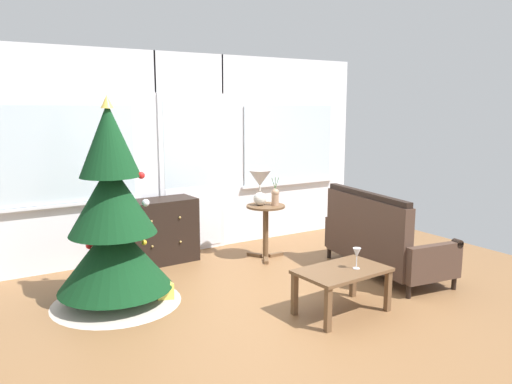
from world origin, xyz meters
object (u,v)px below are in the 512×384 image
at_px(christmas_tree, 113,228).
at_px(gift_box, 163,291).
at_px(side_table, 266,221).
at_px(wine_glass, 357,254).
at_px(table_lamp, 260,183).
at_px(coffee_table, 342,276).
at_px(flower_vase, 275,196).
at_px(settee_sofa, 379,242).
at_px(dresser_cabinet, 159,231).

xyz_separation_m(christmas_tree, gift_box, (0.41, -0.18, -0.66)).
xyz_separation_m(side_table, wine_glass, (-0.19, -1.83, 0.08)).
bearing_deg(wine_glass, table_lamp, 86.08).
relative_size(table_lamp, wine_glass, 2.26).
xyz_separation_m(table_lamp, wine_glass, (-0.13, -1.87, -0.40)).
distance_m(side_table, coffee_table, 1.81).
distance_m(table_lamp, coffee_table, 1.93).
relative_size(table_lamp, flower_vase, 1.26).
relative_size(table_lamp, coffee_table, 0.50).
bearing_deg(christmas_tree, coffee_table, -37.99).
xyz_separation_m(settee_sofa, coffee_table, (-1.09, -0.62, -0.02)).
height_order(christmas_tree, settee_sofa, christmas_tree).
height_order(settee_sofa, side_table, settee_sofa).
bearing_deg(christmas_tree, settee_sofa, -14.37).
height_order(table_lamp, coffee_table, table_lamp).
bearing_deg(dresser_cabinet, christmas_tree, -129.51).
xyz_separation_m(settee_sofa, wine_glass, (-0.97, -0.67, 0.18)).
height_order(christmas_tree, dresser_cabinet, christmas_tree).
distance_m(christmas_tree, dresser_cabinet, 1.33).
distance_m(christmas_tree, wine_glass, 2.30).
bearing_deg(christmas_tree, side_table, 12.56).
xyz_separation_m(christmas_tree, side_table, (2.01, 0.45, -0.26)).
relative_size(flower_vase, gift_box, 2.04).
height_order(coffee_table, gift_box, coffee_table).
bearing_deg(gift_box, christmas_tree, 156.61).
relative_size(christmas_tree, settee_sofa, 1.20).
distance_m(settee_sofa, table_lamp, 1.58).
relative_size(christmas_tree, side_table, 2.93).
relative_size(christmas_tree, wine_glass, 10.20).
height_order(side_table, flower_vase, flower_vase).
bearing_deg(christmas_tree, wine_glass, -37.26).
xyz_separation_m(dresser_cabinet, gift_box, (-0.41, -1.17, -0.30)).
bearing_deg(settee_sofa, gift_box, 167.28).
bearing_deg(dresser_cabinet, coffee_table, -69.07).
relative_size(table_lamp, gift_box, 2.56).
xyz_separation_m(coffee_table, gift_box, (-1.29, 1.15, -0.27)).
height_order(settee_sofa, flower_vase, flower_vase).
distance_m(table_lamp, flower_vase, 0.25).
relative_size(side_table, wine_glass, 3.48).
xyz_separation_m(coffee_table, wine_glass, (0.12, -0.06, 0.20)).
relative_size(settee_sofa, gift_box, 9.65).
bearing_deg(table_lamp, coffee_table, -97.73).
relative_size(dresser_cabinet, wine_glass, 4.71).
height_order(dresser_cabinet, side_table, dresser_cabinet).
distance_m(dresser_cabinet, flower_vase, 1.48).
bearing_deg(flower_vase, christmas_tree, -169.59).
relative_size(dresser_cabinet, side_table, 1.35).
distance_m(dresser_cabinet, gift_box, 1.27).
xyz_separation_m(flower_vase, coffee_table, (-0.41, -1.72, -0.44)).
distance_m(wine_glass, gift_box, 1.92).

